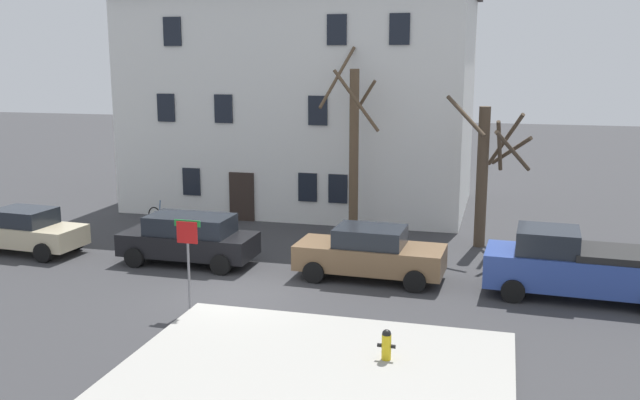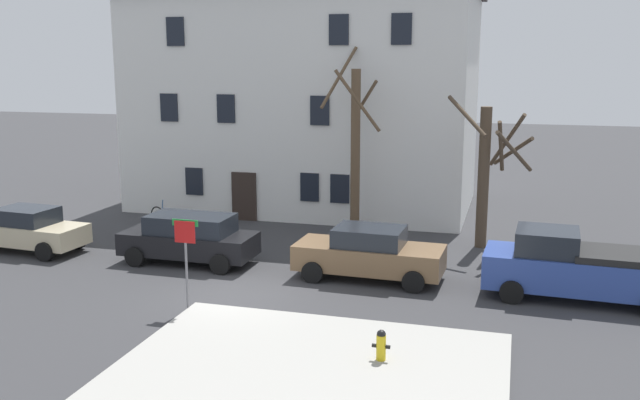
{
  "view_description": "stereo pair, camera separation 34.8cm",
  "coord_description": "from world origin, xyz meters",
  "px_view_note": "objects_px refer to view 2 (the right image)",
  "views": [
    {
      "loc": [
        7.49,
        -18.5,
        6.88
      ],
      "look_at": [
        1.53,
        3.94,
        2.18
      ],
      "focal_mm": 39.34,
      "sensor_mm": 36.0,
      "label": 1
    },
    {
      "loc": [
        7.82,
        -18.41,
        6.88
      ],
      "look_at": [
        1.53,
        3.94,
        2.18
      ],
      "focal_mm": 39.34,
      "sensor_mm": 36.0,
      "label": 2
    }
  ],
  "objects_px": {
    "bicycle_leaning": "(166,216)",
    "street_sign_pole": "(186,247)",
    "fire_hydrant": "(381,344)",
    "tree_bare_mid": "(488,170)",
    "car_beige_sedan": "(28,229)",
    "pickup_truck_blue": "(579,267)",
    "tree_bare_near": "(355,146)",
    "car_brown_sedan": "(369,253)",
    "building_main": "(308,86)",
    "car_black_wagon": "(189,238)"
  },
  "relations": [
    {
      "from": "car_black_wagon",
      "to": "pickup_truck_blue",
      "type": "height_order",
      "value": "pickup_truck_blue"
    },
    {
      "from": "tree_bare_near",
      "to": "car_brown_sedan",
      "type": "xyz_separation_m",
      "value": [
        1.71,
        -5.34,
        -2.7
      ]
    },
    {
      "from": "car_brown_sedan",
      "to": "car_black_wagon",
      "type": "bearing_deg",
      "value": 179.21
    },
    {
      "from": "fire_hydrant",
      "to": "street_sign_pole",
      "type": "xyz_separation_m",
      "value": [
        -5.82,
        1.98,
        1.34
      ]
    },
    {
      "from": "building_main",
      "to": "fire_hydrant",
      "type": "distance_m",
      "value": 19.13
    },
    {
      "from": "car_black_wagon",
      "to": "bicycle_leaning",
      "type": "xyz_separation_m",
      "value": [
        -3.52,
        4.96,
        -0.52
      ]
    },
    {
      "from": "street_sign_pole",
      "to": "car_beige_sedan",
      "type": "bearing_deg",
      "value": 154.01
    },
    {
      "from": "tree_bare_mid",
      "to": "car_brown_sedan",
      "type": "distance_m",
      "value": 6.31
    },
    {
      "from": "fire_hydrant",
      "to": "bicycle_leaning",
      "type": "relative_size",
      "value": 0.42
    },
    {
      "from": "tree_bare_near",
      "to": "fire_hydrant",
      "type": "relative_size",
      "value": 10.17
    },
    {
      "from": "building_main",
      "to": "tree_bare_mid",
      "type": "xyz_separation_m",
      "value": [
        8.63,
        -5.98,
        -2.71
      ]
    },
    {
      "from": "car_black_wagon",
      "to": "car_brown_sedan",
      "type": "relative_size",
      "value": 0.98
    },
    {
      "from": "car_beige_sedan",
      "to": "street_sign_pole",
      "type": "relative_size",
      "value": 1.7
    },
    {
      "from": "pickup_truck_blue",
      "to": "bicycle_leaning",
      "type": "bearing_deg",
      "value": 161.78
    },
    {
      "from": "building_main",
      "to": "pickup_truck_blue",
      "type": "relative_size",
      "value": 2.83
    },
    {
      "from": "fire_hydrant",
      "to": "building_main",
      "type": "bearing_deg",
      "value": 111.89
    },
    {
      "from": "tree_bare_near",
      "to": "car_black_wagon",
      "type": "bearing_deg",
      "value": -130.92
    },
    {
      "from": "bicycle_leaning",
      "to": "street_sign_pole",
      "type": "bearing_deg",
      "value": -59.08
    },
    {
      "from": "car_beige_sedan",
      "to": "pickup_truck_blue",
      "type": "xyz_separation_m",
      "value": [
        18.83,
        -0.09,
        0.17
      ]
    },
    {
      "from": "car_brown_sedan",
      "to": "bicycle_leaning",
      "type": "xyz_separation_m",
      "value": [
        -9.78,
        5.05,
        -0.48
      ]
    },
    {
      "from": "fire_hydrant",
      "to": "tree_bare_mid",
      "type": "bearing_deg",
      "value": 80.98
    },
    {
      "from": "car_brown_sedan",
      "to": "bicycle_leaning",
      "type": "bearing_deg",
      "value": 152.69
    },
    {
      "from": "tree_bare_mid",
      "to": "car_black_wagon",
      "type": "distance_m",
      "value": 10.95
    },
    {
      "from": "car_beige_sedan",
      "to": "car_brown_sedan",
      "type": "relative_size",
      "value": 0.93
    },
    {
      "from": "tree_bare_near",
      "to": "street_sign_pole",
      "type": "xyz_separation_m",
      "value": [
        -2.53,
        -9.54,
        -1.72
      ]
    },
    {
      "from": "car_brown_sedan",
      "to": "fire_hydrant",
      "type": "height_order",
      "value": "car_brown_sedan"
    },
    {
      "from": "tree_bare_mid",
      "to": "car_black_wagon",
      "type": "relative_size",
      "value": 1.21
    },
    {
      "from": "fire_hydrant",
      "to": "bicycle_leaning",
      "type": "distance_m",
      "value": 15.97
    },
    {
      "from": "pickup_truck_blue",
      "to": "building_main",
      "type": "bearing_deg",
      "value": 135.99
    },
    {
      "from": "building_main",
      "to": "pickup_truck_blue",
      "type": "xyz_separation_m",
      "value": [
        11.54,
        -11.14,
        -4.64
      ]
    },
    {
      "from": "car_brown_sedan",
      "to": "building_main",
      "type": "bearing_deg",
      "value": 115.87
    },
    {
      "from": "pickup_truck_blue",
      "to": "fire_hydrant",
      "type": "bearing_deg",
      "value": -128.07
    },
    {
      "from": "car_brown_sedan",
      "to": "street_sign_pole",
      "type": "xyz_separation_m",
      "value": [
        -4.24,
        -4.2,
        0.98
      ]
    },
    {
      "from": "car_black_wagon",
      "to": "tree_bare_mid",
      "type": "bearing_deg",
      "value": 26.82
    },
    {
      "from": "car_black_wagon",
      "to": "fire_hydrant",
      "type": "xyz_separation_m",
      "value": [
        7.84,
        -6.26,
        -0.39
      ]
    },
    {
      "from": "tree_bare_mid",
      "to": "pickup_truck_blue",
      "type": "relative_size",
      "value": 1.01
    },
    {
      "from": "building_main",
      "to": "car_black_wagon",
      "type": "relative_size",
      "value": 3.41
    },
    {
      "from": "tree_bare_near",
      "to": "street_sign_pole",
      "type": "relative_size",
      "value": 2.83
    },
    {
      "from": "car_beige_sedan",
      "to": "street_sign_pole",
      "type": "xyz_separation_m",
      "value": [
        8.34,
        -4.07,
        1.02
      ]
    },
    {
      "from": "tree_bare_mid",
      "to": "pickup_truck_blue",
      "type": "xyz_separation_m",
      "value": [
        2.9,
        -5.16,
        -1.93
      ]
    },
    {
      "from": "building_main",
      "to": "bicycle_leaning",
      "type": "height_order",
      "value": "building_main"
    },
    {
      "from": "building_main",
      "to": "tree_bare_near",
      "type": "distance_m",
      "value": 6.95
    },
    {
      "from": "tree_bare_mid",
      "to": "fire_hydrant",
      "type": "height_order",
      "value": "tree_bare_mid"
    },
    {
      "from": "car_brown_sedan",
      "to": "pickup_truck_blue",
      "type": "relative_size",
      "value": 0.85
    },
    {
      "from": "street_sign_pole",
      "to": "bicycle_leaning",
      "type": "height_order",
      "value": "street_sign_pole"
    },
    {
      "from": "car_brown_sedan",
      "to": "bicycle_leaning",
      "type": "height_order",
      "value": "car_brown_sedan"
    },
    {
      "from": "tree_bare_near",
      "to": "fire_hydrant",
      "type": "distance_m",
      "value": 12.36
    },
    {
      "from": "tree_bare_near",
      "to": "car_black_wagon",
      "type": "height_order",
      "value": "tree_bare_near"
    },
    {
      "from": "tree_bare_mid",
      "to": "bicycle_leaning",
      "type": "bearing_deg",
      "value": 179.52
    },
    {
      "from": "building_main",
      "to": "car_black_wagon",
      "type": "distance_m",
      "value": 11.86
    }
  ]
}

